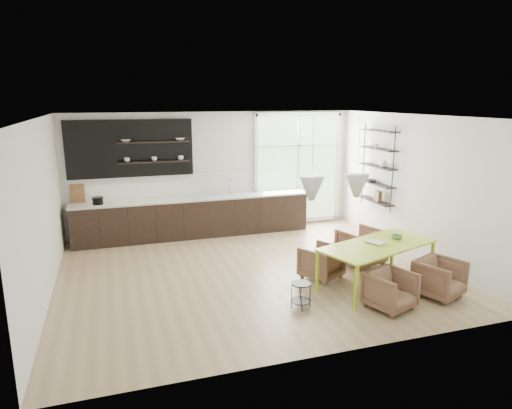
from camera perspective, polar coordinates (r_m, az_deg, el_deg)
name	(u,v)px	position (r m, az deg, el deg)	size (l,w,h in m)	color
room	(263,185)	(9.48, 0.87, 2.52)	(7.02, 6.01, 2.91)	tan
kitchen_run	(190,212)	(10.88, -8.24, -0.89)	(5.54, 0.69, 2.75)	black
right_shelving	(378,169)	(10.72, 14.99, 4.35)	(0.26, 1.22, 1.90)	black
dining_table	(378,247)	(8.14, 14.96, -5.18)	(2.29, 1.57, 0.77)	#B0D226
armchair_back_left	(321,262)	(8.45, 8.15, -7.12)	(0.65, 0.67, 0.61)	brown
armchair_back_right	(361,247)	(9.26, 13.01, -5.15)	(0.76, 0.78, 0.71)	brown
armchair_front_left	(390,290)	(7.50, 16.44, -10.24)	(0.65, 0.66, 0.60)	brown
armchair_front_right	(439,278)	(8.19, 21.95, -8.56)	(0.67, 0.69, 0.63)	brown
wire_stool	(301,292)	(7.28, 5.63, -10.81)	(0.32, 0.32, 0.41)	black
table_book	(372,244)	(8.08, 14.34, -4.78)	(0.23, 0.31, 0.03)	white
table_bowl	(397,237)	(8.53, 17.18, -3.90)	(0.20, 0.20, 0.06)	#5A8E5B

